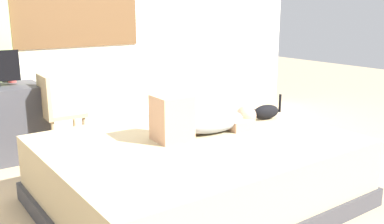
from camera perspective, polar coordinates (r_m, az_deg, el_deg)
ground_plane at (r=3.49m, az=1.25°, el=-11.42°), size 16.00×16.00×0.00m
back_wall_with_window at (r=5.16m, az=-14.47°, el=13.03°), size 6.40×0.14×2.90m
bed at (r=3.32m, az=0.62°, el=-7.92°), size 2.26×1.77×0.53m
person_lying at (r=3.31m, az=1.51°, el=-1.05°), size 0.94×0.29×0.34m
cat at (r=3.80m, az=9.67°, el=0.01°), size 0.36×0.15×0.21m
cup at (r=4.74m, az=-22.97°, el=4.12°), size 0.08×0.08×0.08m
chair_by_desk at (r=4.39m, az=-17.77°, el=0.25°), size 0.40×0.40×0.86m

